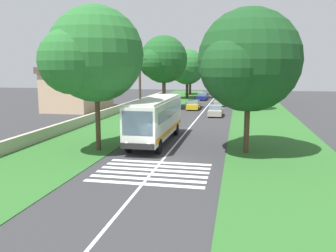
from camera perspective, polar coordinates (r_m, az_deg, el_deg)
ground at (r=23.65m, az=-1.24°, el=-5.92°), size 160.00×160.00×0.00m
grass_verge_left at (r=40.01m, az=-8.08°, el=0.32°), size 120.00×8.00×0.04m
grass_verge_right at (r=37.93m, az=16.01°, el=-0.45°), size 120.00×8.00×0.04m
centre_line at (r=38.11m, az=3.64°, el=-0.08°), size 110.00×0.16×0.01m
coach_bus at (r=29.69m, az=-2.00°, el=1.43°), size 11.16×2.62×3.73m
zebra_crossing at (r=21.57m, az=-2.52°, el=-7.43°), size 4.95×6.80×0.01m
trailing_car_0 at (r=46.76m, az=7.68°, el=2.42°), size 4.30×1.78×1.43m
trailing_car_1 at (r=53.88m, az=4.15°, el=3.38°), size 4.30×1.78×1.43m
trailing_car_2 at (r=60.03m, az=8.34°, el=3.92°), size 4.30×1.78×1.43m
trailing_car_3 at (r=70.08m, az=5.54°, el=4.73°), size 4.30×1.78×1.43m
trailing_minibus_0 at (r=81.63m, az=9.25°, el=5.92°), size 6.00×2.14×2.53m
roadside_tree_left_0 at (r=54.48m, az=-0.87°, el=10.51°), size 8.26×7.18×11.08m
roadside_tree_left_1 at (r=27.17m, az=-11.80°, el=10.81°), size 8.71×7.02×10.70m
roadside_tree_left_2 at (r=84.54m, az=3.54°, el=9.03°), size 7.52×6.49×9.19m
roadside_tree_left_3 at (r=73.87m, az=2.99°, el=9.33°), size 9.15×7.26×10.07m
roadside_tree_right_0 at (r=73.69m, az=11.50°, el=9.59°), size 5.32×4.44×9.13m
roadside_tree_right_1 at (r=54.57m, az=12.21°, el=9.50°), size 7.02×6.11×9.75m
roadside_tree_right_2 at (r=26.50m, az=12.61°, el=9.87°), size 8.87×7.38×10.43m
roadside_tree_right_3 at (r=64.37m, az=12.28°, el=10.47°), size 5.77×5.10×10.40m
utility_pole at (r=37.12m, az=-4.54°, el=5.90°), size 0.24×1.40×7.68m
roadside_wall at (r=45.75m, az=-10.05°, el=2.05°), size 70.00×0.40×1.00m
roadside_building at (r=55.33m, az=-14.18°, el=5.94°), size 12.18×7.27×6.34m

